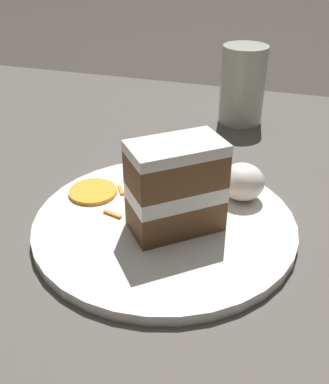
{
  "coord_description": "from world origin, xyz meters",
  "views": [
    {
      "loc": [
        0.17,
        -0.41,
        0.31
      ],
      "look_at": [
        0.06,
        -0.04,
        0.07
      ],
      "focal_mm": 42.0,
      "sensor_mm": 36.0,
      "label": 1
    }
  ],
  "objects": [
    {
      "name": "ground_plane",
      "position": [
        0.0,
        0.0,
        0.0
      ],
      "size": [
        6.0,
        6.0,
        0.0
      ],
      "primitive_type": "plane",
      "color": "#38332D",
      "rests_on": "ground"
    },
    {
      "name": "dining_table",
      "position": [
        0.0,
        0.0,
        0.01
      ],
      "size": [
        1.1,
        0.9,
        0.02
      ],
      "primitive_type": "cube",
      "color": "#56514C",
      "rests_on": "ground"
    },
    {
      "name": "plate",
      "position": [
        0.06,
        -0.04,
        0.03
      ],
      "size": [
        0.28,
        0.28,
        0.01
      ],
      "primitive_type": "cylinder",
      "color": "white",
      "rests_on": "dining_table"
    },
    {
      "name": "cake_slice",
      "position": [
        0.07,
        -0.05,
        0.08
      ],
      "size": [
        0.1,
        0.1,
        0.1
      ],
      "rotation": [
        0.0,
        0.0,
        5.41
      ],
      "color": "brown",
      "rests_on": "plate"
    },
    {
      "name": "cream_dollop",
      "position": [
        0.13,
        0.03,
        0.06
      ],
      "size": [
        0.05,
        0.04,
        0.04
      ],
      "primitive_type": "ellipsoid",
      "color": "white",
      "rests_on": "plate"
    },
    {
      "name": "orange_garnish",
      "position": [
        -0.04,
        -0.01,
        0.04
      ],
      "size": [
        0.06,
        0.06,
        0.0
      ],
      "primitive_type": "cylinder",
      "color": "orange",
      "rests_on": "plate"
    },
    {
      "name": "carrot_shreds_scatter",
      "position": [
        0.03,
        0.0,
        0.04
      ],
      "size": [
        0.11,
        0.11,
        0.0
      ],
      "color": "orange",
      "rests_on": "plate"
    },
    {
      "name": "drinking_glass",
      "position": [
        0.08,
        0.28,
        0.08
      ],
      "size": [
        0.07,
        0.07,
        0.12
      ],
      "color": "beige",
      "rests_on": "dining_table"
    }
  ]
}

